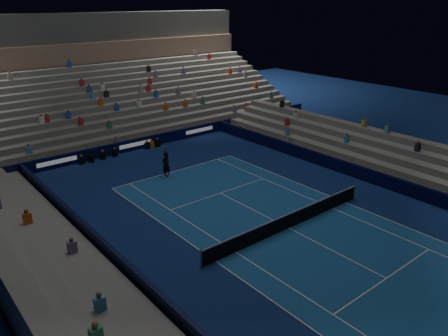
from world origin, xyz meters
TOP-DOWN VIEW (x-y plane):
  - ground at (0.00, 0.00)m, footprint 90.00×90.00m
  - court_surface at (0.00, 0.00)m, footprint 10.97×23.77m
  - sponsor_barrier_far at (0.00, 18.50)m, footprint 44.00×0.25m
  - sponsor_barrier_east at (9.70, 0.00)m, footprint 0.25×37.00m
  - sponsor_barrier_west at (-9.70, 0.00)m, footprint 0.25×37.00m
  - grandstand_main at (0.00, 27.90)m, footprint 44.00×15.20m
  - grandstand_east at (13.17, 0.00)m, footprint 5.00×37.00m
  - grandstand_west at (-13.17, 0.00)m, footprint 5.00×37.00m
  - tennis_net at (0.00, 0.00)m, footprint 12.90×0.10m
  - tennis_player at (-1.30, 11.29)m, footprint 0.84×0.65m
  - broadcast_camera at (-4.32, 18.01)m, footprint 0.59×0.95m

SIDE VIEW (x-z plane):
  - ground at x=0.00m, z-range 0.00..0.00m
  - court_surface at x=0.00m, z-range 0.00..0.01m
  - broadcast_camera at x=-4.32m, z-range 0.01..0.58m
  - sponsor_barrier_far at x=0.00m, z-range 0.00..1.00m
  - sponsor_barrier_east at x=9.70m, z-range 0.00..1.00m
  - sponsor_barrier_west at x=-9.70m, z-range 0.00..1.00m
  - tennis_net at x=0.00m, z-range -0.05..1.05m
  - grandstand_east at x=13.17m, z-range -0.33..2.17m
  - grandstand_west at x=-13.17m, z-range -0.33..2.17m
  - tennis_player at x=-1.30m, z-range 0.00..2.05m
  - grandstand_main at x=0.00m, z-range -2.22..8.98m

